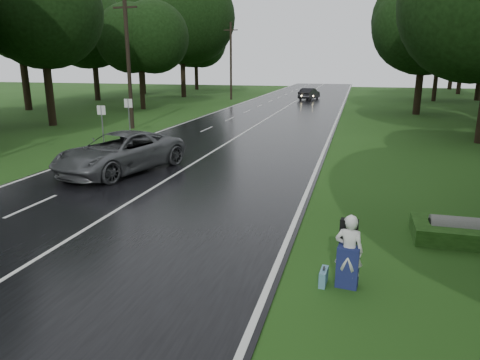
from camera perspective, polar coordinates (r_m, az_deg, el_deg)
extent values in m
plane|color=#214815|center=(13.15, -20.89, -7.08)|extent=(160.00, 160.00, 0.00)
cube|color=black|center=(31.04, 0.92, 6.38)|extent=(12.00, 140.00, 0.04)
cube|color=silver|center=(31.03, 0.92, 6.43)|extent=(0.12, 140.00, 0.01)
imported|color=#4C4E51|center=(19.99, -15.34, 3.49)|extent=(4.50, 6.72, 1.71)
imported|color=black|center=(57.89, 8.99, 11.02)|extent=(2.45, 4.63, 1.45)
imported|color=silver|center=(9.78, 13.96, -8.98)|extent=(0.65, 0.47, 1.66)
cube|color=navy|center=(9.93, 13.83, -10.90)|extent=(0.50, 0.36, 0.93)
cube|color=black|center=(9.86, 13.96, -6.47)|extent=(0.40, 0.24, 0.53)
cube|color=teal|center=(10.04, 10.81, -12.27)|extent=(0.18, 0.50, 0.35)
cylinder|color=slate|center=(13.58, 26.03, -6.94)|extent=(1.33, 0.66, 0.66)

